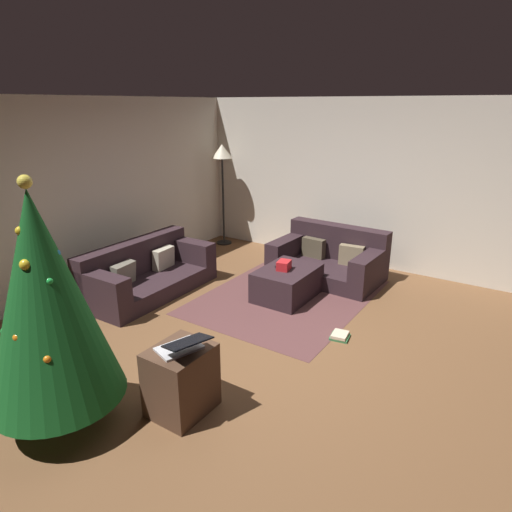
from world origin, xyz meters
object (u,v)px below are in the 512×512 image
(christmas_tree, at_px, (45,299))
(couch_right, at_px, (330,259))
(tv_remote, at_px, (281,268))
(book_stack, at_px, (340,336))
(couch_left, at_px, (146,273))
(ottoman, at_px, (287,283))
(laptop, at_px, (182,346))
(side_table, at_px, (181,380))
(corner_lamp, at_px, (222,159))
(gift_box, at_px, (284,265))

(christmas_tree, bearing_deg, couch_right, -6.15)
(tv_remote, distance_m, book_stack, 1.35)
(christmas_tree, distance_m, book_stack, 3.08)
(couch_left, relative_size, ottoman, 2.08)
(book_stack, bearing_deg, couch_right, 28.26)
(christmas_tree, relative_size, laptop, 4.27)
(side_table, height_order, laptop, laptop)
(book_stack, height_order, corner_lamp, corner_lamp)
(tv_remote, distance_m, christmas_tree, 3.24)
(corner_lamp, bearing_deg, ottoman, -123.94)
(couch_right, bearing_deg, corner_lamp, -9.07)
(couch_left, height_order, couch_right, couch_right)
(laptop, bearing_deg, couch_right, 5.02)
(gift_box, relative_size, corner_lamp, 0.11)
(christmas_tree, xyz_separation_m, side_table, (0.65, -0.72, -0.81))
(tv_remote, bearing_deg, christmas_tree, -176.38)
(couch_left, bearing_deg, christmas_tree, 31.15)
(couch_right, distance_m, tv_remote, 1.10)
(gift_box, relative_size, tv_remote, 1.24)
(laptop, distance_m, book_stack, 2.09)
(gift_box, height_order, side_table, side_table)
(couch_right, xyz_separation_m, christmas_tree, (-4.22, 0.45, 0.83))
(couch_right, relative_size, ottoman, 1.76)
(ottoman, relative_size, corner_lamp, 0.50)
(christmas_tree, bearing_deg, gift_box, -4.94)
(laptop, bearing_deg, christmas_tree, 129.50)
(tv_remote, bearing_deg, book_stack, -110.71)
(couch_right, height_order, laptop, laptop)
(couch_right, bearing_deg, couch_left, 47.74)
(couch_left, xyz_separation_m, book_stack, (0.27, -2.79, -0.25))
(christmas_tree, bearing_deg, book_stack, -28.04)
(tv_remote, xyz_separation_m, laptop, (-2.52, -0.55, 0.23))
(ottoman, bearing_deg, christmas_tree, 174.67)
(tv_remote, bearing_deg, couch_left, 125.57)
(tv_remote, height_order, side_table, side_table)
(gift_box, bearing_deg, couch_left, 116.91)
(book_stack, bearing_deg, tv_remote, 61.77)
(ottoman, bearing_deg, book_stack, -121.66)
(tv_remote, height_order, book_stack, tv_remote)
(laptop, bearing_deg, book_stack, -17.04)
(couch_left, xyz_separation_m, laptop, (-1.64, -2.20, 0.38))
(couch_right, distance_m, book_stack, 1.92)
(ottoman, bearing_deg, side_table, -170.68)
(couch_left, distance_m, corner_lamp, 2.76)
(couch_right, distance_m, corner_lamp, 2.72)
(couch_right, relative_size, book_stack, 6.86)
(christmas_tree, bearing_deg, side_table, -47.67)
(couch_right, distance_m, ottoman, 1.04)
(gift_box, xyz_separation_m, laptop, (-2.51, -0.50, 0.18))
(ottoman, distance_m, christmas_tree, 3.33)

